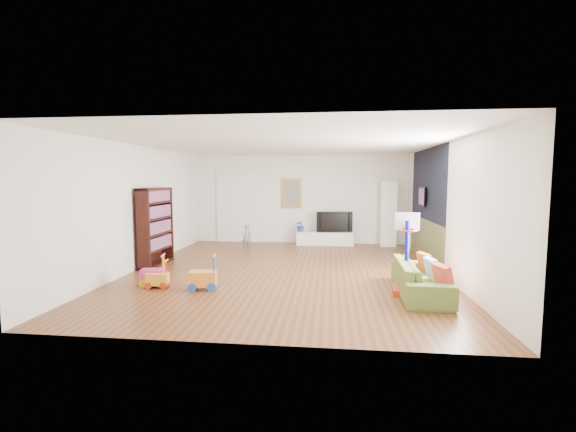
# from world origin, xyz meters

# --- Properties ---
(floor) EXTENTS (6.50, 7.50, 0.00)m
(floor) POSITION_xyz_m (0.00, 0.00, 0.00)
(floor) COLOR brown
(floor) RESTS_ON ground
(ceiling) EXTENTS (6.50, 7.50, 0.00)m
(ceiling) POSITION_xyz_m (0.00, 0.00, 2.70)
(ceiling) COLOR white
(ceiling) RESTS_ON ground
(wall_back) EXTENTS (6.50, 0.00, 2.70)m
(wall_back) POSITION_xyz_m (0.00, 3.75, 1.35)
(wall_back) COLOR silver
(wall_back) RESTS_ON ground
(wall_front) EXTENTS (6.50, 0.00, 2.70)m
(wall_front) POSITION_xyz_m (0.00, -3.75, 1.35)
(wall_front) COLOR white
(wall_front) RESTS_ON ground
(wall_left) EXTENTS (0.00, 7.50, 2.70)m
(wall_left) POSITION_xyz_m (-3.25, 0.00, 1.35)
(wall_left) COLOR silver
(wall_left) RESTS_ON ground
(wall_right) EXTENTS (0.00, 7.50, 2.70)m
(wall_right) POSITION_xyz_m (3.25, 0.00, 1.35)
(wall_right) COLOR silver
(wall_right) RESTS_ON ground
(navy_accent) EXTENTS (0.01, 3.20, 1.70)m
(navy_accent) POSITION_xyz_m (3.23, 1.40, 1.85)
(navy_accent) COLOR black
(navy_accent) RESTS_ON wall_right
(olive_wainscot) EXTENTS (0.01, 3.20, 1.00)m
(olive_wainscot) POSITION_xyz_m (3.23, 1.40, 0.50)
(olive_wainscot) COLOR brown
(olive_wainscot) RESTS_ON wall_right
(doorway) EXTENTS (1.45, 0.06, 2.10)m
(doorway) POSITION_xyz_m (-1.90, 3.71, 1.05)
(doorway) COLOR white
(doorway) RESTS_ON ground
(painting_back) EXTENTS (0.62, 0.06, 0.92)m
(painting_back) POSITION_xyz_m (-0.25, 3.71, 1.55)
(painting_back) COLOR gold
(painting_back) RESTS_ON wall_back
(artwork_right) EXTENTS (0.04, 0.56, 0.46)m
(artwork_right) POSITION_xyz_m (3.17, 1.60, 1.55)
(artwork_right) COLOR #7F3F8C
(artwork_right) RESTS_ON wall_right
(media_console) EXTENTS (1.71, 0.46, 0.40)m
(media_console) POSITION_xyz_m (0.79, 3.40, 0.20)
(media_console) COLOR white
(media_console) RESTS_ON ground
(tall_cabinet) EXTENTS (0.45, 0.45, 1.91)m
(tall_cabinet) POSITION_xyz_m (2.64, 3.47, 0.96)
(tall_cabinet) COLOR white
(tall_cabinet) RESTS_ON ground
(bookshelf) EXTENTS (0.34, 1.22, 1.78)m
(bookshelf) POSITION_xyz_m (-3.03, 0.23, 0.89)
(bookshelf) COLOR black
(bookshelf) RESTS_ON ground
(sofa) EXTENTS (0.82, 1.94, 0.56)m
(sofa) POSITION_xyz_m (2.49, -1.42, 0.28)
(sofa) COLOR #596E2F
(sofa) RESTS_ON ground
(basketball_hoop) EXTENTS (0.54, 0.64, 1.39)m
(basketball_hoop) POSITION_xyz_m (2.26, -1.41, 0.70)
(basketball_hoop) COLOR #B23616
(basketball_hoop) RESTS_ON ground
(ride_on_yellow) EXTENTS (0.40, 0.27, 0.50)m
(ride_on_yellow) POSITION_xyz_m (-2.18, -1.55, 0.25)
(ride_on_yellow) COLOR yellow
(ride_on_yellow) RESTS_ON ground
(ride_on_orange) EXTENTS (0.51, 0.37, 0.62)m
(ride_on_orange) POSITION_xyz_m (-1.31, -1.58, 0.31)
(ride_on_orange) COLOR orange
(ride_on_orange) RESTS_ON ground
(ride_on_pink) EXTENTS (0.48, 0.34, 0.58)m
(ride_on_pink) POSITION_xyz_m (-2.31, -1.44, 0.29)
(ride_on_pink) COLOR #E9399B
(ride_on_pink) RESTS_ON ground
(child) EXTENTS (0.32, 0.31, 0.74)m
(child) POSITION_xyz_m (-1.36, 2.25, 0.37)
(child) COLOR slate
(child) RESTS_ON ground
(tv) EXTENTS (1.08, 0.29, 0.62)m
(tv) POSITION_xyz_m (1.06, 3.46, 0.70)
(tv) COLOR black
(tv) RESTS_ON media_console
(vase_plant) EXTENTS (0.40, 0.37, 0.38)m
(vase_plant) POSITION_xyz_m (0.06, 3.40, 0.58)
(vase_plant) COLOR navy
(vase_plant) RESTS_ON media_console
(pillow_left) EXTENTS (0.22, 0.41, 0.40)m
(pillow_left) POSITION_xyz_m (2.70, -1.97, 0.44)
(pillow_left) COLOR red
(pillow_left) RESTS_ON sofa
(pillow_center) EXTENTS (0.15, 0.39, 0.38)m
(pillow_center) POSITION_xyz_m (2.67, -1.45, 0.44)
(pillow_center) COLOR white
(pillow_center) RESTS_ON sofa
(pillow_right) EXTENTS (0.20, 0.37, 0.35)m
(pillow_right) POSITION_xyz_m (2.68, -0.90, 0.44)
(pillow_right) COLOR #BA3623
(pillow_right) RESTS_ON sofa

